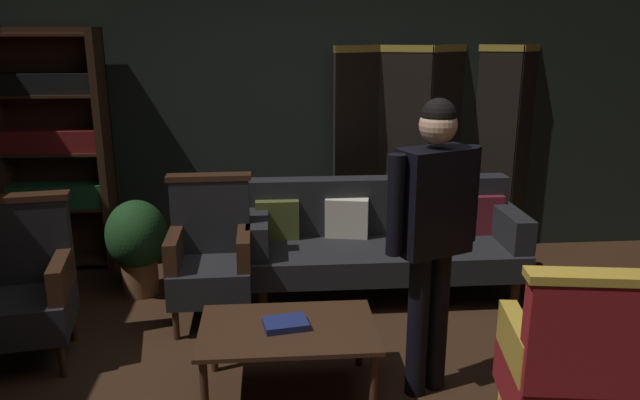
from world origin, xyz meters
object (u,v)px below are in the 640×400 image
Objects in this scene: velvet_couch at (383,236)px; coffee_table at (288,334)px; book_navy_cloth at (286,324)px; armchair_wing_left at (24,286)px; standing_figure at (433,223)px; folding_screen at (446,148)px; armchair_wing_right at (211,255)px; bookshelf at (55,149)px; potted_plant at (137,241)px; armchair_gilt_accent at (571,366)px.

velvet_couch is 1.61m from coffee_table.
book_navy_cloth is (-0.01, 0.00, 0.07)m from coffee_table.
armchair_wing_left reaches higher than velvet_couch.
standing_figure is at bearing -13.05° from armchair_wing_left.
folding_screen is 2.45m from armchair_wing_right.
bookshelf is at bearing 131.62° from book_navy_cloth.
armchair_wing_left is 1.21m from armchair_wing_right.
coffee_table is 1.30× the size of potted_plant.
folding_screen is 2.82m from potted_plant.
coffee_table is 0.96× the size of armchair_wing_right.
armchair_gilt_accent reaches higher than coffee_table.
velvet_couch is (-0.72, -0.87, -0.53)m from folding_screen.
armchair_wing_left is at bearing -160.48° from velvet_couch.
armchair_gilt_accent is (0.55, -2.03, 0.03)m from velvet_couch.
armchair_gilt_accent reaches higher than book_navy_cloth.
armchair_wing_right is at bearing -162.75° from velvet_couch.
armchair_wing_right is at bearing 117.61° from coffee_table.
book_navy_cloth is (1.12, -1.47, -0.00)m from potted_plant.
bookshelf is 3.46m from standing_figure.
standing_figure is at bearing -37.81° from potted_plant.
potted_plant reaches higher than coffee_table.
armchair_gilt_accent is 3.20m from armchair_wing_left.
standing_figure is (0.00, -1.42, 0.57)m from velvet_couch.
coffee_table is 0.59× the size of standing_figure.
book_navy_cloth is at bearing -18.23° from armchair_wing_left.
standing_figure is 1.00m from book_navy_cloth.
armchair_wing_left is (-1.64, 0.54, 0.12)m from coffee_table.
armchair_wing_right is 4.26× the size of book_navy_cloth.
bookshelf is 1.72m from armchair_wing_left.
armchair_wing_left is at bearing 161.80° from coffee_table.
coffee_table is 1.48m from armchair_gilt_accent.
armchair_wing_right is (-1.86, 1.63, 0.00)m from armchair_gilt_accent.
bookshelf is 1.89m from armchair_wing_right.
coffee_table is 0.96× the size of armchair_gilt_accent.
book_navy_cloth is at bearing 165.94° from coffee_table.
armchair_wing_right is at bearing -37.94° from potted_plant.
potted_plant is at bearing 142.19° from standing_figure.
velvet_couch is 2.04× the size of armchair_gilt_accent.
armchair_gilt_accent is 3.25m from potted_plant.
armchair_wing_left is 2.55m from standing_figure.
armchair_wing_right reaches higher than book_navy_cloth.
armchair_gilt_accent reaches higher than potted_plant.
bookshelf is at bearing -177.79° from folding_screen.
folding_screen is 1.99× the size of armchair_wing_right.
armchair_wing_right reaches higher than velvet_couch.
coffee_table is 1.73m from armchair_wing_left.
coffee_table is 1.86m from potted_plant.
folding_screen reaches higher than armchair_wing_right.
bookshelf is 2.86m from velvet_couch.
armchair_wing_left is 0.61× the size of standing_figure.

